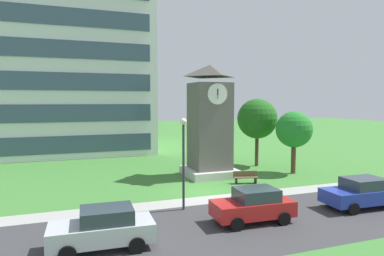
% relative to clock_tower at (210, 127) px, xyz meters
% --- Properties ---
extents(ground_plane, '(160.00, 160.00, 0.00)m').
position_rel_clock_tower_xyz_m(ground_plane, '(-2.28, -4.51, -3.92)').
color(ground_plane, '#3D7A33').
extents(street_asphalt, '(120.00, 7.20, 0.01)m').
position_rel_clock_tower_xyz_m(street_asphalt, '(-2.28, -10.69, -3.92)').
color(street_asphalt, '#38383A').
rests_on(street_asphalt, ground).
extents(kerb_strip, '(120.00, 1.60, 0.01)m').
position_rel_clock_tower_xyz_m(kerb_strip, '(-2.28, -6.29, -3.92)').
color(kerb_strip, '#9E9E99').
rests_on(kerb_strip, ground).
extents(office_building, '(21.18, 16.05, 19.20)m').
position_rel_clock_tower_xyz_m(office_building, '(-11.94, 19.56, 5.68)').
color(office_building, silver).
rests_on(office_building, ground).
extents(clock_tower, '(3.90, 3.90, 8.90)m').
position_rel_clock_tower_xyz_m(clock_tower, '(0.00, 0.00, 0.00)').
color(clock_tower, '#605B56').
rests_on(clock_tower, ground).
extents(park_bench, '(1.86, 0.89, 0.88)m').
position_rel_clock_tower_xyz_m(park_bench, '(1.49, -3.31, -3.46)').
color(park_bench, brown).
rests_on(park_bench, ground).
extents(street_lamp, '(0.36, 0.36, 5.10)m').
position_rel_clock_tower_xyz_m(street_lamp, '(-4.73, -7.56, -0.70)').
color(street_lamp, '#333338').
rests_on(street_lamp, ground).
extents(tree_streetside, '(3.68, 3.68, 6.25)m').
position_rel_clock_tower_xyz_m(tree_streetside, '(5.74, 2.35, 0.47)').
color(tree_streetside, '#513823').
rests_on(tree_streetside, ground).
extents(tree_near_tower, '(3.00, 3.00, 5.19)m').
position_rel_clock_tower_xyz_m(tree_near_tower, '(6.92, -1.57, -0.26)').
color(tree_near_tower, '#513823').
rests_on(tree_near_tower, ground).
extents(parked_car_silver, '(4.25, 2.10, 1.69)m').
position_rel_clock_tower_xyz_m(parked_car_silver, '(-9.41, -11.22, -3.06)').
color(parked_car_silver, silver).
rests_on(parked_car_silver, ground).
extents(parked_car_red, '(4.09, 2.09, 1.69)m').
position_rel_clock_tower_xyz_m(parked_car_red, '(-2.07, -10.58, -3.06)').
color(parked_car_red, red).
rests_on(parked_car_red, ground).
extents(parked_car_blue, '(4.41, 2.20, 1.69)m').
position_rel_clock_tower_xyz_m(parked_car_blue, '(4.87, -10.61, -3.06)').
color(parked_car_blue, '#23389E').
rests_on(parked_car_blue, ground).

